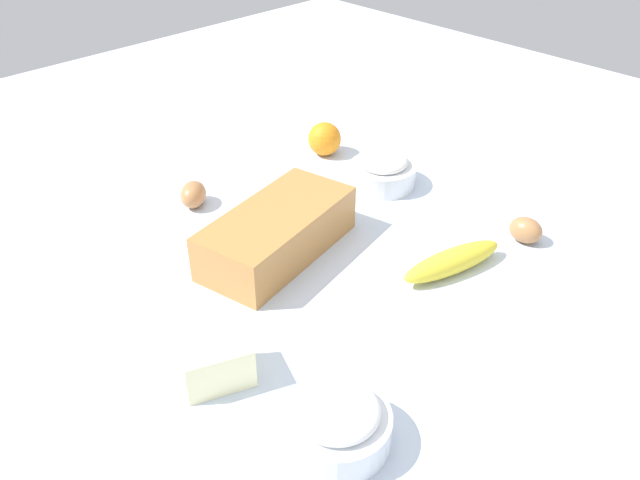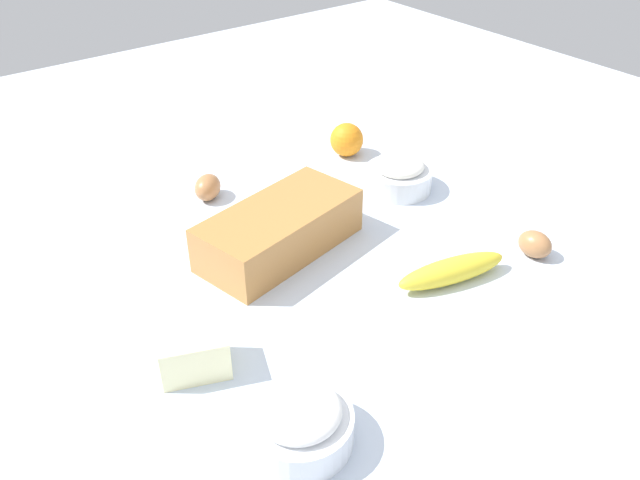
{
  "view_description": "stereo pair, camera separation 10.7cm",
  "coord_description": "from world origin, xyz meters",
  "px_view_note": "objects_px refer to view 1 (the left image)",
  "views": [
    {
      "loc": [
        0.62,
        0.63,
        0.64
      ],
      "look_at": [
        0.0,
        0.0,
        0.04
      ],
      "focal_mm": 37.18,
      "sensor_mm": 36.0,
      "label": 1
    },
    {
      "loc": [
        0.54,
        0.7,
        0.64
      ],
      "look_at": [
        0.0,
        0.0,
        0.04
      ],
      "focal_mm": 37.18,
      "sensor_mm": 36.0,
      "label": 2
    }
  ],
  "objects_px": {
    "banana": "(452,261)",
    "orange_fruit": "(325,139)",
    "loaf_pan": "(277,231)",
    "egg_beside_bowl": "(193,194)",
    "flour_bowl": "(383,170)",
    "butter_block": "(216,363)",
    "egg_near_butter": "(526,230)",
    "sugar_bowl": "(337,422)"
  },
  "relations": [
    {
      "from": "orange_fruit",
      "to": "egg_beside_bowl",
      "type": "distance_m",
      "value": 0.32
    },
    {
      "from": "flour_bowl",
      "to": "banana",
      "type": "distance_m",
      "value": 0.3
    },
    {
      "from": "butter_block",
      "to": "egg_beside_bowl",
      "type": "relative_size",
      "value": 1.4
    },
    {
      "from": "flour_bowl",
      "to": "banana",
      "type": "xyz_separation_m",
      "value": [
        0.13,
        0.27,
        -0.01
      ]
    },
    {
      "from": "loaf_pan",
      "to": "flour_bowl",
      "type": "relative_size",
      "value": 2.34
    },
    {
      "from": "flour_bowl",
      "to": "banana",
      "type": "relative_size",
      "value": 0.68
    },
    {
      "from": "flour_bowl",
      "to": "sugar_bowl",
      "type": "height_order",
      "value": "sugar_bowl"
    },
    {
      "from": "loaf_pan",
      "to": "egg_near_butter",
      "type": "bearing_deg",
      "value": 128.57
    },
    {
      "from": "flour_bowl",
      "to": "orange_fruit",
      "type": "relative_size",
      "value": 1.83
    },
    {
      "from": "flour_bowl",
      "to": "egg_near_butter",
      "type": "height_order",
      "value": "flour_bowl"
    },
    {
      "from": "banana",
      "to": "orange_fruit",
      "type": "relative_size",
      "value": 2.7
    },
    {
      "from": "loaf_pan",
      "to": "banana",
      "type": "xyz_separation_m",
      "value": [
        -0.16,
        0.23,
        -0.02
      ]
    },
    {
      "from": "loaf_pan",
      "to": "banana",
      "type": "relative_size",
      "value": 1.58
    },
    {
      "from": "banana",
      "to": "egg_beside_bowl",
      "type": "relative_size",
      "value": 2.96
    },
    {
      "from": "egg_near_butter",
      "to": "sugar_bowl",
      "type": "bearing_deg",
      "value": 7.63
    },
    {
      "from": "flour_bowl",
      "to": "butter_block",
      "type": "height_order",
      "value": "flour_bowl"
    },
    {
      "from": "egg_beside_bowl",
      "to": "orange_fruit",
      "type": "bearing_deg",
      "value": 176.64
    },
    {
      "from": "sugar_bowl",
      "to": "egg_near_butter",
      "type": "xyz_separation_m",
      "value": [
        -0.53,
        -0.07,
        -0.01
      ]
    },
    {
      "from": "sugar_bowl",
      "to": "egg_near_butter",
      "type": "height_order",
      "value": "sugar_bowl"
    },
    {
      "from": "flour_bowl",
      "to": "banana",
      "type": "bearing_deg",
      "value": 63.18
    },
    {
      "from": "sugar_bowl",
      "to": "butter_block",
      "type": "height_order",
      "value": "sugar_bowl"
    },
    {
      "from": "loaf_pan",
      "to": "egg_near_butter",
      "type": "relative_size",
      "value": 5.22
    },
    {
      "from": "loaf_pan",
      "to": "butter_block",
      "type": "height_order",
      "value": "loaf_pan"
    },
    {
      "from": "orange_fruit",
      "to": "egg_near_butter",
      "type": "xyz_separation_m",
      "value": [
        -0.01,
        0.47,
        -0.01
      ]
    },
    {
      "from": "banana",
      "to": "butter_block",
      "type": "relative_size",
      "value": 2.11
    },
    {
      "from": "sugar_bowl",
      "to": "butter_block",
      "type": "distance_m",
      "value": 0.18
    },
    {
      "from": "orange_fruit",
      "to": "butter_block",
      "type": "relative_size",
      "value": 0.78
    },
    {
      "from": "sugar_bowl",
      "to": "butter_block",
      "type": "relative_size",
      "value": 1.44
    },
    {
      "from": "egg_near_butter",
      "to": "egg_beside_bowl",
      "type": "relative_size",
      "value": 0.9
    },
    {
      "from": "flour_bowl",
      "to": "egg_near_butter",
      "type": "distance_m",
      "value": 0.3
    },
    {
      "from": "sugar_bowl",
      "to": "egg_beside_bowl",
      "type": "relative_size",
      "value": 2.02
    },
    {
      "from": "flour_bowl",
      "to": "sugar_bowl",
      "type": "xyz_separation_m",
      "value": [
        0.51,
        0.37,
        0.0
      ]
    },
    {
      "from": "egg_near_butter",
      "to": "flour_bowl",
      "type": "bearing_deg",
      "value": -85.14
    },
    {
      "from": "egg_beside_bowl",
      "to": "loaf_pan",
      "type": "bearing_deg",
      "value": 92.76
    },
    {
      "from": "butter_block",
      "to": "orange_fruit",
      "type": "bearing_deg",
      "value": -146.78
    },
    {
      "from": "sugar_bowl",
      "to": "orange_fruit",
      "type": "relative_size",
      "value": 1.85
    },
    {
      "from": "butter_block",
      "to": "egg_near_butter",
      "type": "xyz_separation_m",
      "value": [
        -0.57,
        0.11,
        -0.01
      ]
    },
    {
      "from": "loaf_pan",
      "to": "sugar_bowl",
      "type": "relative_size",
      "value": 2.31
    },
    {
      "from": "loaf_pan",
      "to": "flour_bowl",
      "type": "bearing_deg",
      "value": 174.31
    },
    {
      "from": "loaf_pan",
      "to": "egg_beside_bowl",
      "type": "relative_size",
      "value": 4.68
    },
    {
      "from": "egg_near_butter",
      "to": "egg_beside_bowl",
      "type": "bearing_deg",
      "value": -55.82
    },
    {
      "from": "loaf_pan",
      "to": "sugar_bowl",
      "type": "xyz_separation_m",
      "value": [
        0.21,
        0.34,
        -0.01
      ]
    }
  ]
}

